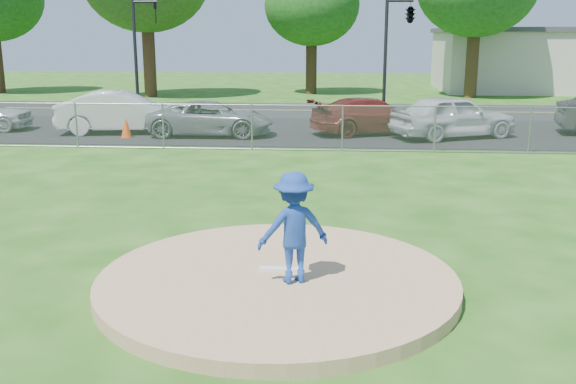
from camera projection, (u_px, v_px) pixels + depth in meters
name	position (u px, v px, depth m)	size (l,w,h in m)	color
ground	(309.00, 162.00, 19.36)	(120.00, 120.00, 0.00)	#1D4B10
pitchers_mound	(277.00, 281.00, 9.65)	(5.40, 5.40, 0.20)	tan
pitching_rubber	(279.00, 269.00, 9.81)	(0.60, 0.15, 0.04)	white
chain_link_fence	(312.00, 128.00, 21.12)	(40.00, 0.06, 1.50)	gray
parking_lot	(317.00, 131.00, 25.66)	(50.00, 8.00, 0.01)	black
street	(322.00, 110.00, 32.92)	(60.00, 7.00, 0.01)	black
commercial_building	(557.00, 59.00, 44.75)	(16.40, 9.40, 4.30)	#BDB3A1
traffic_signal_left	(140.00, 44.00, 30.87)	(1.28, 0.20, 5.60)	black
traffic_signal_center	(408.00, 16.00, 29.60)	(1.42, 2.48, 5.60)	black
pitcher	(294.00, 228.00, 9.19)	(1.05, 0.60, 1.63)	#1B3D96
traffic_cone	(126.00, 127.00, 23.94)	(0.40, 0.40, 0.78)	#FA4F0D
parked_car_white	(122.00, 112.00, 25.02)	(1.72, 4.93, 1.62)	silver
parked_car_gray	(211.00, 118.00, 24.37)	(2.17, 4.71, 1.31)	gray
parked_car_darkred	(371.00, 116.00, 24.82)	(1.95, 4.78, 1.39)	maroon
parked_car_pearl	(453.00, 116.00, 23.80)	(1.90, 4.71, 1.61)	silver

